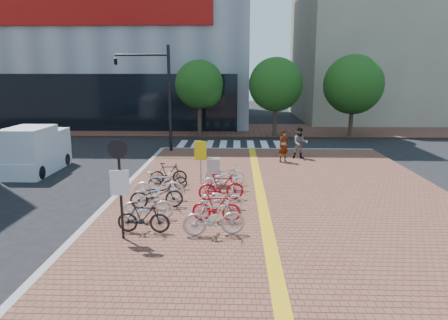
{
  "coord_description": "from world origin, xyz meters",
  "views": [
    {
      "loc": [
        1.0,
        -14.26,
        5.12
      ],
      "look_at": [
        0.43,
        3.08,
        1.3
      ],
      "focal_mm": 32.0,
      "sensor_mm": 36.0,
      "label": 1
    }
  ],
  "objects_px": {
    "bike_11": "(225,174)",
    "pedestrian_b": "(300,143)",
    "bike_2": "(157,195)",
    "bike_10": "(224,180)",
    "bike_0": "(143,217)",
    "bike_6": "(214,218)",
    "bike_7": "(216,207)",
    "utility_box": "(213,172)",
    "bike_9": "(221,187)",
    "traffic_light_pole": "(145,79)",
    "bike_4": "(168,180)",
    "bike_1": "(148,205)",
    "notice_sign": "(120,177)",
    "box_truck": "(37,150)",
    "pedestrian_a": "(284,146)",
    "bike_5": "(168,174)",
    "bike_8": "(221,198)",
    "yellow_sign": "(201,155)",
    "bike_3": "(159,186)"
  },
  "relations": [
    {
      "from": "bike_6",
      "to": "bike_7",
      "type": "bearing_deg",
      "value": -9.4
    },
    {
      "from": "bike_3",
      "to": "bike_9",
      "type": "relative_size",
      "value": 1.09
    },
    {
      "from": "pedestrian_b",
      "to": "bike_1",
      "type": "bearing_deg",
      "value": -121.76
    },
    {
      "from": "bike_9",
      "to": "pedestrian_b",
      "type": "xyz_separation_m",
      "value": [
        4.33,
        8.05,
        0.37
      ]
    },
    {
      "from": "bike_0",
      "to": "bike_4",
      "type": "relative_size",
      "value": 1.0
    },
    {
      "from": "bike_5",
      "to": "bike_9",
      "type": "xyz_separation_m",
      "value": [
        2.48,
        -2.2,
        0.04
      ]
    },
    {
      "from": "pedestrian_a",
      "to": "traffic_light_pole",
      "type": "xyz_separation_m",
      "value": [
        -8.45,
        3.14,
        3.68
      ]
    },
    {
      "from": "pedestrian_b",
      "to": "yellow_sign",
      "type": "distance_m",
      "value": 7.87
    },
    {
      "from": "bike_0",
      "to": "pedestrian_b",
      "type": "bearing_deg",
      "value": -28.04
    },
    {
      "from": "bike_11",
      "to": "utility_box",
      "type": "distance_m",
      "value": 0.58
    },
    {
      "from": "bike_7",
      "to": "bike_11",
      "type": "height_order",
      "value": "bike_7"
    },
    {
      "from": "yellow_sign",
      "to": "traffic_light_pole",
      "type": "xyz_separation_m",
      "value": [
        -4.19,
        7.89,
        3.21
      ]
    },
    {
      "from": "bike_5",
      "to": "bike_7",
      "type": "relative_size",
      "value": 1.0
    },
    {
      "from": "bike_7",
      "to": "bike_10",
      "type": "relative_size",
      "value": 0.89
    },
    {
      "from": "bike_7",
      "to": "bike_4",
      "type": "bearing_deg",
      "value": 35.67
    },
    {
      "from": "bike_0",
      "to": "box_truck",
      "type": "xyz_separation_m",
      "value": [
        -7.48,
        8.23,
        0.5
      ]
    },
    {
      "from": "notice_sign",
      "to": "bike_10",
      "type": "bearing_deg",
      "value": 60.06
    },
    {
      "from": "bike_10",
      "to": "utility_box",
      "type": "height_order",
      "value": "utility_box"
    },
    {
      "from": "bike_4",
      "to": "utility_box",
      "type": "relative_size",
      "value": 1.35
    },
    {
      "from": "bike_8",
      "to": "notice_sign",
      "type": "relative_size",
      "value": 0.52
    },
    {
      "from": "bike_9",
      "to": "bike_11",
      "type": "relative_size",
      "value": 0.98
    },
    {
      "from": "utility_box",
      "to": "bike_1",
      "type": "bearing_deg",
      "value": -114.45
    },
    {
      "from": "yellow_sign",
      "to": "box_truck",
      "type": "height_order",
      "value": "box_truck"
    },
    {
      "from": "bike_0",
      "to": "bike_9",
      "type": "bearing_deg",
      "value": -32.4
    },
    {
      "from": "bike_7",
      "to": "traffic_light_pole",
      "type": "height_order",
      "value": "traffic_light_pole"
    },
    {
      "from": "bike_8",
      "to": "bike_10",
      "type": "xyz_separation_m",
      "value": [
        0.04,
        2.25,
        0.06
      ]
    },
    {
      "from": "bike_3",
      "to": "yellow_sign",
      "type": "height_order",
      "value": "yellow_sign"
    },
    {
      "from": "bike_5",
      "to": "pedestrian_a",
      "type": "relative_size",
      "value": 0.92
    },
    {
      "from": "bike_11",
      "to": "pedestrian_b",
      "type": "bearing_deg",
      "value": -26.96
    },
    {
      "from": "pedestrian_b",
      "to": "bike_6",
      "type": "bearing_deg",
      "value": -109.5
    },
    {
      "from": "bike_4",
      "to": "box_truck",
      "type": "distance_m",
      "value": 8.22
    },
    {
      "from": "bike_7",
      "to": "notice_sign",
      "type": "height_order",
      "value": "notice_sign"
    },
    {
      "from": "bike_3",
      "to": "pedestrian_b",
      "type": "xyz_separation_m",
      "value": [
        6.79,
        8.15,
        0.32
      ]
    },
    {
      "from": "pedestrian_a",
      "to": "traffic_light_pole",
      "type": "distance_m",
      "value": 9.73
    },
    {
      "from": "bike_2",
      "to": "bike_10",
      "type": "height_order",
      "value": "bike_2"
    },
    {
      "from": "bike_1",
      "to": "notice_sign",
      "type": "distance_m",
      "value": 2.17
    },
    {
      "from": "bike_9",
      "to": "bike_2",
      "type": "bearing_deg",
      "value": 103.16
    },
    {
      "from": "box_truck",
      "to": "bike_11",
      "type": "bearing_deg",
      "value": -14.23
    },
    {
      "from": "bike_1",
      "to": "bike_4",
      "type": "height_order",
      "value": "bike_1"
    },
    {
      "from": "bike_8",
      "to": "yellow_sign",
      "type": "xyz_separation_m",
      "value": [
        -1.05,
        3.32,
        0.95
      ]
    },
    {
      "from": "traffic_light_pole",
      "to": "bike_7",
      "type": "bearing_deg",
      "value": -67.66
    },
    {
      "from": "bike_1",
      "to": "yellow_sign",
      "type": "bearing_deg",
      "value": -26.7
    },
    {
      "from": "bike_6",
      "to": "box_truck",
      "type": "height_order",
      "value": "box_truck"
    },
    {
      "from": "bike_6",
      "to": "traffic_light_pole",
      "type": "relative_size",
      "value": 0.29
    },
    {
      "from": "bike_9",
      "to": "pedestrian_b",
      "type": "distance_m",
      "value": 9.15
    },
    {
      "from": "bike_11",
      "to": "pedestrian_a",
      "type": "xyz_separation_m",
      "value": [
        3.17,
        4.68,
        0.42
      ]
    },
    {
      "from": "bike_4",
      "to": "pedestrian_a",
      "type": "relative_size",
      "value": 0.93
    },
    {
      "from": "pedestrian_b",
      "to": "notice_sign",
      "type": "distance_m",
      "value": 13.96
    },
    {
      "from": "pedestrian_a",
      "to": "bike_5",
      "type": "bearing_deg",
      "value": -171.35
    },
    {
      "from": "yellow_sign",
      "to": "bike_2",
      "type": "bearing_deg",
      "value": -112.32
    }
  ]
}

